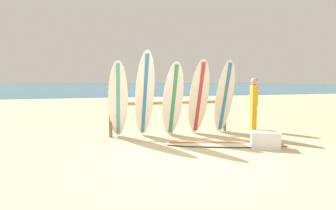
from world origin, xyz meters
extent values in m
plane|color=#D3BC8C|center=(0.00, 0.00, 0.00)|extent=(120.00, 120.00, 0.00)
cube|color=#196B93|center=(0.00, 58.00, 0.00)|extent=(120.00, 80.00, 0.01)
cylinder|color=olive|center=(-1.17, 2.53, 0.50)|extent=(0.09, 0.09, 1.01)
cylinder|color=olive|center=(0.45, 2.53, 0.50)|extent=(0.09, 0.09, 1.01)
cylinder|color=olive|center=(2.08, 2.53, 0.50)|extent=(0.09, 0.09, 1.01)
cylinder|color=olive|center=(0.45, 2.53, 0.86)|extent=(3.35, 0.08, 0.08)
ellipsoid|color=white|center=(-0.99, 2.27, 0.98)|extent=(0.53, 0.82, 1.96)
cube|color=teal|center=(-0.99, 2.27, 0.98)|extent=(0.13, 0.75, 1.81)
ellipsoid|color=white|center=(-0.35, 2.12, 1.10)|extent=(0.52, 1.10, 2.20)
cube|color=#3372B2|center=(-0.35, 2.12, 1.10)|extent=(0.12, 1.01, 2.03)
ellipsoid|color=white|center=(0.41, 2.19, 0.98)|extent=(0.61, 0.64, 1.96)
cube|color=#388C59|center=(0.41, 2.19, 0.98)|extent=(0.15, 0.56, 1.81)
ellipsoid|color=white|center=(1.14, 2.22, 1.01)|extent=(0.58, 0.67, 2.03)
cube|color=#B73338|center=(1.14, 2.22, 1.01)|extent=(0.12, 0.61, 1.87)
ellipsoid|color=white|center=(1.90, 2.22, 1.01)|extent=(0.56, 0.66, 2.02)
cube|color=#3372B2|center=(1.90, 2.22, 1.01)|extent=(0.12, 0.60, 1.86)
ellipsoid|color=beige|center=(1.28, 0.90, 0.04)|extent=(2.79, 1.33, 0.07)
cube|color=#CC5933|center=(1.28, 0.90, 0.04)|extent=(2.45, 0.87, 0.08)
cube|color=gold|center=(2.93, 2.40, 0.36)|extent=(0.17, 0.23, 0.72)
cube|color=gold|center=(2.93, 2.40, 1.03)|extent=(0.20, 0.27, 0.61)
sphere|color=tan|center=(2.93, 2.40, 1.44)|extent=(0.21, 0.21, 0.21)
cube|color=silver|center=(6.03, 34.64, 0.18)|extent=(2.49, 1.45, 0.35)
cube|color=silver|center=(6.03, 34.64, 0.54)|extent=(0.98, 0.75, 0.36)
cube|color=white|center=(2.02, 0.48, 0.18)|extent=(0.72, 0.64, 0.36)
camera|label=1|loc=(-1.63, -4.75, 1.51)|focal=29.84mm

